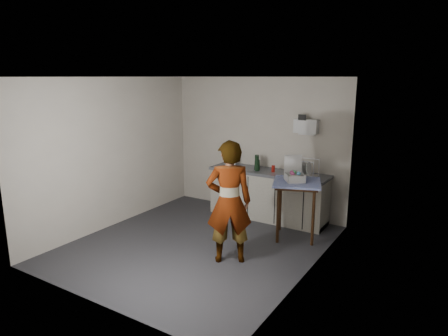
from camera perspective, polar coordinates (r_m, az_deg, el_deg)
The scene contains 15 objects.
ground at distance 6.46m, azimuth -3.77°, elevation -10.85°, with size 4.00×4.00×0.00m, color #2A2A2F.
wall_back at distance 7.73m, azimuth 4.72°, elevation 3.19°, with size 3.60×0.02×2.60m, color beige.
wall_right at distance 5.24m, azimuth 12.15°, elevation -1.78°, with size 0.02×4.00×2.60m, color beige.
wall_left at distance 7.23m, azimuth -15.54°, elevation 2.08°, with size 0.02×4.00×2.60m, color beige.
ceiling at distance 5.91m, azimuth -4.15°, elevation 12.82°, with size 3.60×4.00×0.01m, color white.
kitchen_counter at distance 7.50m, azimuth 6.30°, elevation -4.01°, with size 2.24×0.62×0.91m.
wall_shelf at distance 7.20m, azimuth 11.65°, elevation 5.84°, with size 0.42×0.18×0.37m.
side_table at distance 6.56m, azimuth 10.35°, elevation -2.93°, with size 0.95×0.95×0.96m.
standing_man at distance 5.62m, azimuth 0.72°, elevation -4.90°, with size 0.65×0.42×1.77m, color #B2A593.
soap_bottle at distance 7.34m, azimuth 4.76°, elevation 0.69°, with size 0.11×0.11×0.28m, color black.
soda_can at distance 7.30m, azimuth 7.05°, elevation -0.09°, with size 0.06×0.06×0.12m, color red.
dark_bottle at distance 7.51m, azimuth 4.71°, elevation 0.89°, with size 0.08×0.08×0.26m, color black.
paper_towel at distance 7.65m, azimuth 1.27°, elevation 1.15°, with size 0.15×0.15×0.27m.
dish_rack at distance 7.06m, azimuth 11.43°, elevation -0.62°, with size 0.44×0.33×0.31m.
bakery_box at distance 6.51m, azimuth 10.04°, elevation -1.07°, with size 0.41×0.41×0.41m.
Camera 1 is at (3.47, -4.79, 2.61)m, focal length 32.00 mm.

